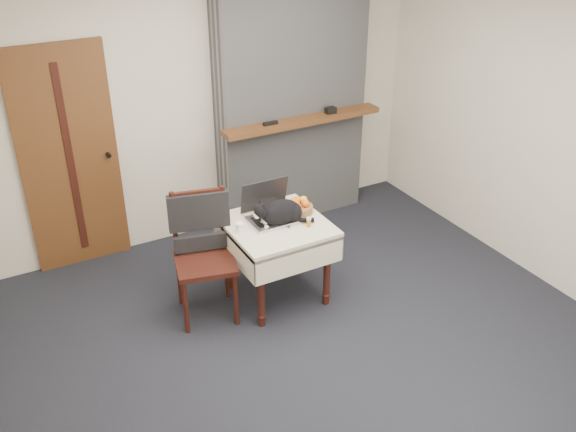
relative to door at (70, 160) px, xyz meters
name	(u,v)px	position (x,y,z in m)	size (l,w,h in m)	color
ground	(305,339)	(1.20, -1.97, -1.00)	(4.50, 4.50, 0.00)	black
room_shell	(275,103)	(1.20, -1.51, 0.76)	(4.52, 4.01, 2.61)	beige
door	(70,160)	(0.00, 0.00, 0.00)	(0.82, 0.10, 2.00)	brown
chimney	(291,94)	(2.10, -0.13, 0.30)	(1.62, 0.48, 2.60)	gray
side_table	(277,235)	(1.29, -1.36, -0.41)	(0.78, 0.78, 0.70)	#33140E
laptop	(270,209)	(1.28, -1.24, -0.22)	(0.41, 0.35, 0.30)	#B7B7BC
cat	(281,212)	(1.32, -1.38, -0.20)	(0.48, 0.23, 0.24)	black
cream_jar	(240,228)	(0.97, -1.34, -0.26)	(0.07, 0.07, 0.07)	white
pill_bottle	(309,222)	(1.48, -1.52, -0.26)	(0.04, 0.04, 0.08)	#B26F15
fruit_basket	(299,207)	(1.54, -1.28, -0.25)	(0.22, 0.22, 0.12)	#985E3D
desk_clutter	(291,218)	(1.43, -1.34, -0.30)	(0.15, 0.02, 0.01)	black
chair	(202,237)	(0.70, -1.21, -0.34)	(0.56, 0.55, 1.03)	#33140E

